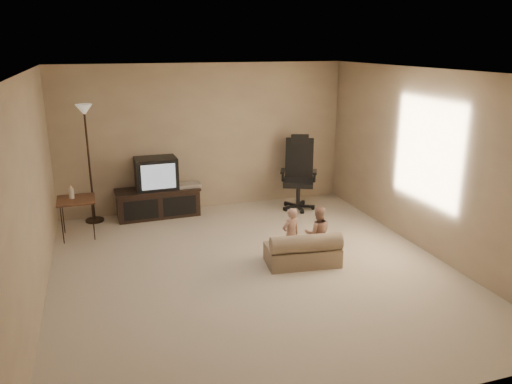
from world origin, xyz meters
The scene contains 9 objects.
floor centered at (0.00, 0.00, 0.00)m, with size 5.50×5.50×0.00m, color #C4B49C.
room_shell centered at (0.00, 0.00, 1.52)m, with size 5.50×5.50×5.50m.
tv_stand centered at (-0.88, 2.49, 0.42)m, with size 1.42×0.56×1.00m.
office_chair centered at (1.53, 2.18, 0.46)m, with size 0.78×0.80×1.28m.
side_table centered at (-2.16, 1.92, 0.58)m, with size 0.54×0.54×0.81m.
floor_lamp centered at (-1.92, 2.55, 1.39)m, with size 0.30×0.30×1.91m.
child_sofa centered at (0.68, -0.06, 0.19)m, with size 1.00×0.64×0.46m.
toddler_left centered at (0.56, 0.11, 0.37)m, with size 0.27×0.20×0.75m, color tan.
toddler_right centered at (0.93, 0.05, 0.37)m, with size 0.36×0.20×0.75m, color tan.
Camera 1 is at (-1.77, -5.61, 2.81)m, focal length 35.00 mm.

